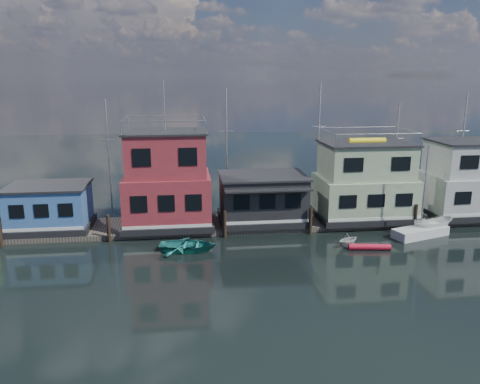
{
  "coord_description": "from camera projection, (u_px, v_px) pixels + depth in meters",
  "views": [
    {
      "loc": [
        -7.06,
        -26.1,
        12.59
      ],
      "look_at": [
        -2.43,
        12.0,
        3.0
      ],
      "focal_mm": 35.0,
      "sensor_mm": 36.0,
      "label": 1
    }
  ],
  "objects": [
    {
      "name": "dinghy_white",
      "position": [
        348.0,
        239.0,
        35.4
      ],
      "size": [
        2.53,
        2.42,
        1.03
      ],
      "primitive_type": "imported",
      "rotation": [
        0.0,
        0.0,
        2.06
      ],
      "color": "silver",
      "rests_on": "ground"
    },
    {
      "name": "dinghy_teal",
      "position": [
        188.0,
        245.0,
        34.4
      ],
      "size": [
        4.51,
        3.46,
        0.87
      ],
      "primitive_type": "imported",
      "rotation": [
        0.0,
        0.0,
        1.45
      ],
      "color": "#238079",
      "rests_on": "ground"
    },
    {
      "name": "pilings",
      "position": [
        270.0,
        223.0,
        37.57
      ],
      "size": [
        42.28,
        0.28,
        2.2
      ],
      "color": "#2D2116",
      "rests_on": "ground"
    },
    {
      "name": "houseboat_red",
      "position": [
        167.0,
        181.0,
        38.58
      ],
      "size": [
        7.4,
        5.9,
        11.86
      ],
      "color": "black",
      "rests_on": "dock"
    },
    {
      "name": "houseboat_white",
      "position": [
        472.0,
        179.0,
        41.88
      ],
      "size": [
        8.4,
        5.9,
        6.66
      ],
      "color": "black",
      "rests_on": "dock"
    },
    {
      "name": "red_kayak",
      "position": [
        370.0,
        247.0,
        34.65
      ],
      "size": [
        3.13,
        0.91,
        0.45
      ],
      "primitive_type": "cylinder",
      "rotation": [
        0.0,
        1.57,
        -0.15
      ],
      "color": "red",
      "rests_on": "ground"
    },
    {
      "name": "ground",
      "position": [
        302.0,
        284.0,
        29.02
      ],
      "size": [
        160.0,
        160.0,
        0.0
      ],
      "primitive_type": "plane",
      "color": "black",
      "rests_on": "ground"
    },
    {
      "name": "dock",
      "position": [
        268.0,
        222.0,
        40.52
      ],
      "size": [
        48.0,
        5.0,
        0.4
      ],
      "primitive_type": "cube",
      "color": "#595147",
      "rests_on": "ground"
    },
    {
      "name": "motorboat",
      "position": [
        433.0,
        225.0,
        38.17
      ],
      "size": [
        3.73,
        1.91,
        1.37
      ],
      "primitive_type": "imported",
      "rotation": [
        0.0,
        0.0,
        1.74
      ],
      "color": "white",
      "rests_on": "ground"
    },
    {
      "name": "houseboat_green",
      "position": [
        364.0,
        182.0,
        40.71
      ],
      "size": [
        8.4,
        5.9,
        7.03
      ],
      "color": "black",
      "rests_on": "dock"
    },
    {
      "name": "day_sailer",
      "position": [
        420.0,
        231.0,
        37.5
      ],
      "size": [
        4.97,
        2.93,
        7.44
      ],
      "rotation": [
        0.0,
        0.0,
        0.31
      ],
      "color": "silver",
      "rests_on": "ground"
    },
    {
      "name": "houseboat_dark",
      "position": [
        262.0,
        198.0,
        39.91
      ],
      "size": [
        7.4,
        6.1,
        4.06
      ],
      "color": "black",
      "rests_on": "dock"
    },
    {
      "name": "background_masts",
      "position": [
        306.0,
        150.0,
        45.56
      ],
      "size": [
        36.4,
        0.16,
        12.0
      ],
      "color": "silver",
      "rests_on": "ground"
    },
    {
      "name": "houseboat_blue",
      "position": [
        50.0,
        207.0,
        37.93
      ],
      "size": [
        6.4,
        4.9,
        3.66
      ],
      "color": "black",
      "rests_on": "dock"
    }
  ]
}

